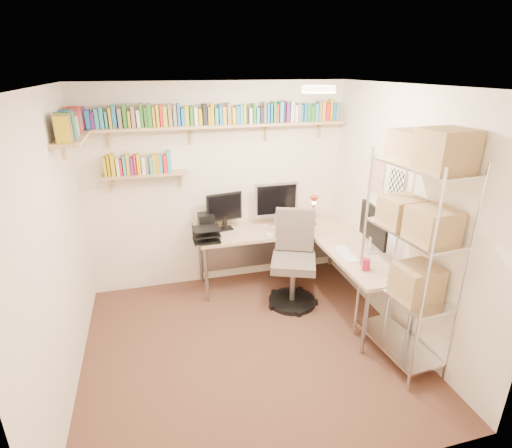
{
  "coord_description": "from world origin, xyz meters",
  "views": [
    {
      "loc": [
        -0.79,
        -3.21,
        2.64
      ],
      "look_at": [
        0.23,
        0.55,
        1.11
      ],
      "focal_mm": 28.0,
      "sensor_mm": 36.0,
      "label": 1
    }
  ],
  "objects": [
    {
      "name": "ground",
      "position": [
        0.0,
        0.0,
        0.0
      ],
      "size": [
        3.2,
        3.2,
        0.0
      ],
      "primitive_type": "plane",
      "color": "#462A1E",
      "rests_on": "ground"
    },
    {
      "name": "room_shell",
      "position": [
        0.0,
        0.0,
        1.55
      ],
      "size": [
        3.24,
        3.04,
        2.52
      ],
      "color": "#F3DEC6",
      "rests_on": "ground"
    },
    {
      "name": "wall_shelves",
      "position": [
        -0.43,
        1.29,
        2.02
      ],
      "size": [
        3.12,
        1.09,
        0.8
      ],
      "color": "tan",
      "rests_on": "ground"
    },
    {
      "name": "corner_desk",
      "position": [
        0.7,
        0.95,
        0.75
      ],
      "size": [
        2.01,
        1.94,
        1.31
      ],
      "color": "tan",
      "rests_on": "ground"
    },
    {
      "name": "office_chair",
      "position": [
        0.72,
        0.7,
        0.47
      ],
      "size": [
        0.64,
        0.65,
        1.12
      ],
      "rotation": [
        0.0,
        0.0,
        -0.38
      ],
      "color": "black",
      "rests_on": "ground"
    },
    {
      "name": "wire_rack",
      "position": [
        1.36,
        -0.54,
        1.47
      ],
      "size": [
        0.5,
        0.9,
        2.22
      ],
      "rotation": [
        0.0,
        0.0,
        0.09
      ],
      "color": "silver",
      "rests_on": "ground"
    }
  ]
}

